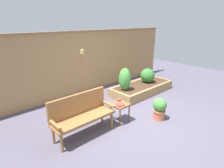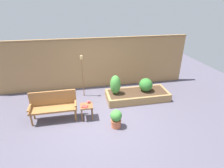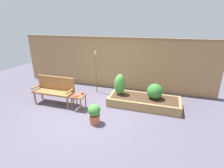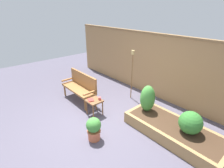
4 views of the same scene
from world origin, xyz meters
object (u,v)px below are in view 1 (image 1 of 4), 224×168
object	(u,v)px
cup_on_table	(119,100)
book_on_table	(121,105)
tiki_torch	(83,67)
side_table	(120,107)
shrub_near_bench	(125,79)
shrub_far_corner	(147,75)
garden_bench	(81,112)
potted_boxwood	(160,108)

from	to	relation	value
cup_on_table	book_on_table	world-z (taller)	cup_on_table
tiki_torch	book_on_table	bearing A→B (deg)	-91.31
side_table	shrub_near_bench	world-z (taller)	shrub_near_bench
side_table	shrub_far_corner	size ratio (longest dim) A/B	0.93
garden_bench	cup_on_table	distance (m)	1.11
potted_boxwood	shrub_near_bench	bearing A→B (deg)	78.78
garden_bench	shrub_near_bench	world-z (taller)	shrub_near_bench
book_on_table	shrub_far_corner	size ratio (longest dim) A/B	0.35
book_on_table	shrub_far_corner	bearing A→B (deg)	44.95
potted_boxwood	shrub_far_corner	distance (m)	2.19
book_on_table	shrub_far_corner	distance (m)	2.61
book_on_table	shrub_near_bench	bearing A→B (deg)	62.27
side_table	shrub_far_corner	bearing A→B (deg)	21.78
book_on_table	tiki_torch	bearing A→B (deg)	110.77
side_table	book_on_table	world-z (taller)	book_on_table
shrub_far_corner	tiki_torch	distance (m)	2.52
shrub_near_bench	potted_boxwood	bearing A→B (deg)	-101.22
side_table	shrub_near_bench	distance (m)	1.50
shrub_near_bench	book_on_table	bearing A→B (deg)	-139.81
cup_on_table	tiki_torch	bearing A→B (deg)	94.21
cup_on_table	potted_boxwood	distance (m)	1.08
cup_on_table	shrub_near_bench	xyz separation A→B (m)	(1.06, 0.81, 0.15)
book_on_table	shrub_near_bench	world-z (taller)	shrub_near_bench
side_table	potted_boxwood	world-z (taller)	potted_boxwood
garden_bench	shrub_near_bench	xyz separation A→B (m)	(2.17, 0.75, 0.12)
side_table	potted_boxwood	distance (m)	1.04
side_table	potted_boxwood	xyz separation A→B (m)	(0.83, -0.62, -0.08)
potted_boxwood	shrub_near_bench	world-z (taller)	shrub_near_bench
side_table	cup_on_table	bearing A→B (deg)	57.40
side_table	tiki_torch	xyz separation A→B (m)	(-0.02, 1.56, 0.75)
side_table	shrub_far_corner	world-z (taller)	shrub_far_corner
side_table	garden_bench	bearing A→B (deg)	169.46
tiki_torch	garden_bench	bearing A→B (deg)	-126.25
garden_bench	cup_on_table	world-z (taller)	garden_bench
shrub_far_corner	potted_boxwood	bearing A→B (deg)	-134.14
side_table	cup_on_table	xyz separation A→B (m)	(0.08, 0.13, 0.12)
shrub_far_corner	tiki_torch	world-z (taller)	tiki_torch
book_on_table	side_table	bearing A→B (deg)	74.27
garden_bench	side_table	size ratio (longest dim) A/B	3.00
potted_boxwood	side_table	bearing A→B (deg)	143.17
cup_on_table	potted_boxwood	size ratio (longest dim) A/B	0.20
tiki_torch	shrub_near_bench	bearing A→B (deg)	-28.27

